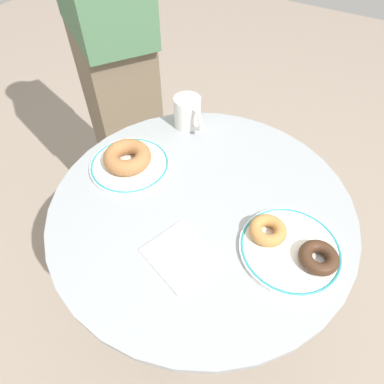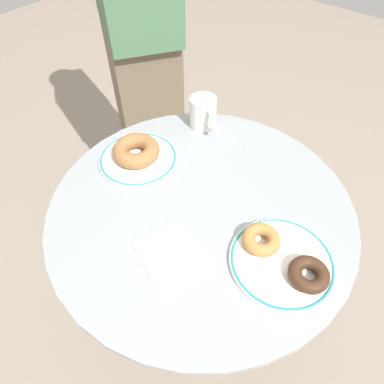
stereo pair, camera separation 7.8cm
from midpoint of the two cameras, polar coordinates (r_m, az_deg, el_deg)
The scene contains 10 objects.
ground_plane at distance 1.49m, azimuth -0.65°, elevation -21.18°, with size 7.00×7.00×0.02m, color gray.
cafe_table at distance 1.01m, azimuth -0.91°, elevation -10.89°, with size 0.73×0.73×0.77m.
plate_left at distance 0.91m, azimuth -12.99°, elevation 4.42°, with size 0.21×0.21×0.01m.
plate_right at distance 0.74m, azimuth 13.45°, elevation -9.59°, with size 0.22×0.22×0.01m.
donut_cinnamon at distance 0.89m, azimuth -13.45°, elevation 5.68°, with size 0.12×0.12×0.04m, color #A36B3D.
donut_chocolate at distance 0.73m, azimuth 17.87°, elevation -10.76°, with size 0.08×0.08×0.03m, color #422819.
donut_old_fashioned at distance 0.74m, azimuth 9.82°, elevation -6.62°, with size 0.08×0.08×0.03m, color #BC7F42.
paper_napkin at distance 0.72m, azimuth -5.22°, elevation -10.87°, with size 0.13×0.12×0.01m, color white.
coffee_mug at distance 0.99m, azimuth -3.00°, elevation 13.22°, with size 0.11×0.08×0.09m.
person_figure at distance 1.28m, azimuth -15.69°, elevation 22.81°, with size 0.46×0.41×1.73m.
Camera 1 is at (0.24, -0.44, 1.40)m, focal length 31.33 mm.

